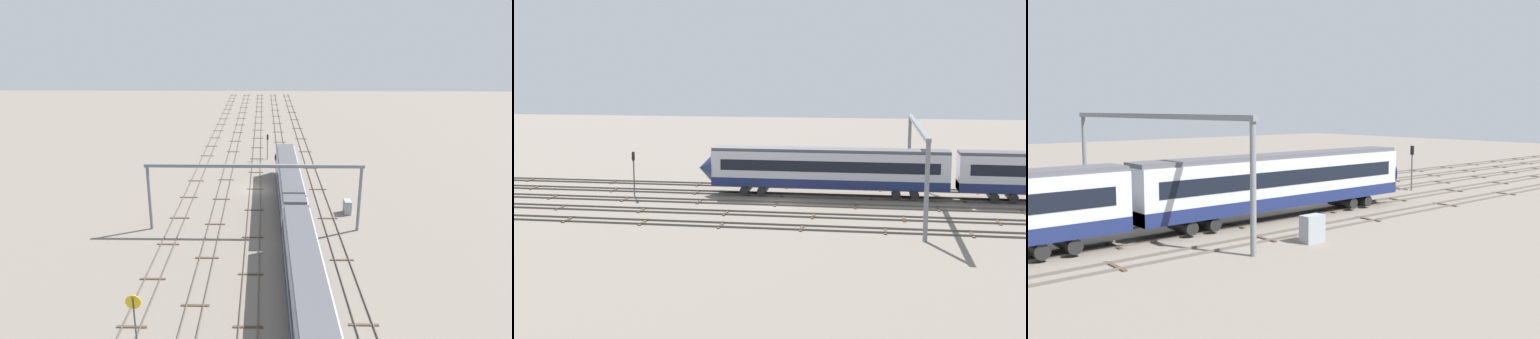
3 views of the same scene
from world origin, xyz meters
The scene contains 9 objects.
ground_plane centered at (0.00, 0.00, 0.00)m, with size 207.58×207.58×0.00m, color slate.
track_near_foreground centered at (0.00, -9.18, 0.07)m, with size 191.58×2.40×0.16m.
track_with_train centered at (0.00, -4.59, 0.07)m, with size 191.58×2.40×0.16m.
track_middle centered at (0.00, 0.00, 0.07)m, with size 191.58×2.40×0.16m.
track_second_far centered at (0.00, 4.59, 0.07)m, with size 191.58×2.40×0.16m.
track_far_background centered at (0.00, 9.18, 0.07)m, with size 191.58×2.40×0.16m.
overhead_gantry centered at (-13.22, -0.11, 6.35)m, with size 0.40×24.64×7.98m.
signal_light_trackside_approach centered at (15.05, -1.91, 3.00)m, with size 0.31×0.32×4.59m.
relay_cabinet centered at (-8.34, -11.85, 0.87)m, with size 1.49×0.86×1.74m.
Camera 2 is at (-8.82, 63.17, 13.60)m, focal length 47.08 mm.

